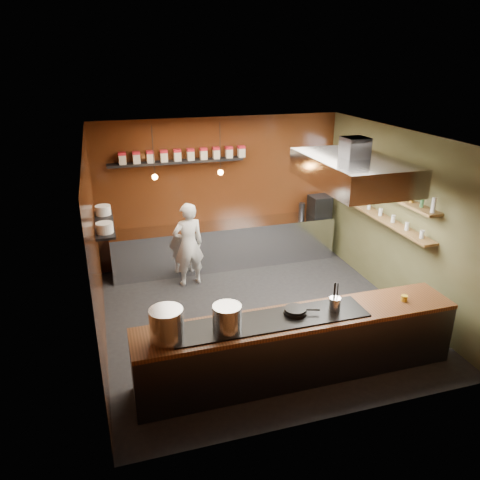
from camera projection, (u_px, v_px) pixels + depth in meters
name	position (u px, v px, depth m)	size (l,w,h in m)	color
floor	(259.00, 316.00, 7.90)	(5.00, 5.00, 0.00)	black
back_wall	(221.00, 192.00, 9.57)	(5.00, 5.00, 0.00)	#341909
left_wall	(95.00, 251.00, 6.68)	(5.00, 5.00, 0.00)	#341909
right_wall	(398.00, 218.00, 8.02)	(5.00, 5.00, 0.00)	#4C4C2B
ceiling	(262.00, 137.00, 6.79)	(5.00, 5.00, 0.00)	silver
window_pane	(349.00, 173.00, 9.37)	(1.00, 1.00, 0.00)	white
prep_counter	(225.00, 245.00, 9.67)	(4.60, 0.65, 0.90)	silver
pass_counter	(298.00, 345.00, 6.31)	(4.40, 0.72, 0.94)	#38383D
tin_shelf	(176.00, 162.00, 8.94)	(2.60, 0.26, 0.04)	black
plate_shelf	(104.00, 224.00, 7.59)	(0.30, 1.40, 0.04)	black
bottle_shelf_upper	(383.00, 191.00, 8.08)	(0.26, 2.80, 0.04)	olive
bottle_shelf_lower	(380.00, 217.00, 8.26)	(0.26, 2.80, 0.04)	olive
extractor_hood	(353.00, 171.00, 6.97)	(1.20, 2.00, 0.72)	#38383D
pendant_left	(155.00, 174.00, 8.24)	(0.10, 0.10, 0.95)	black
pendant_right	(221.00, 170.00, 8.56)	(0.10, 0.10, 0.95)	black
storage_tins	(184.00, 155.00, 8.94)	(2.43, 0.13, 0.22)	beige
plate_stacks	(104.00, 218.00, 7.55)	(0.26, 1.16, 0.16)	white
bottles	(384.00, 183.00, 8.03)	(0.06, 2.66, 0.24)	silver
wine_glasses	(381.00, 212.00, 8.23)	(0.07, 2.37, 0.13)	silver
stockpot_large	(167.00, 324.00, 5.55)	(0.41, 0.41, 0.40)	silver
stockpot_small	(227.00, 318.00, 5.74)	(0.36, 0.36, 0.34)	silver
utensil_crock	(335.00, 304.00, 6.19)	(0.15, 0.15, 0.19)	silver
frying_pan	(295.00, 311.00, 6.15)	(0.47, 0.31, 0.08)	black
butter_jar	(404.00, 298.00, 6.51)	(0.09, 0.09, 0.08)	gold
espresso_machine	(320.00, 205.00, 9.99)	(0.42, 0.40, 0.42)	black
chef	(188.00, 245.00, 8.73)	(0.59, 0.39, 1.62)	white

